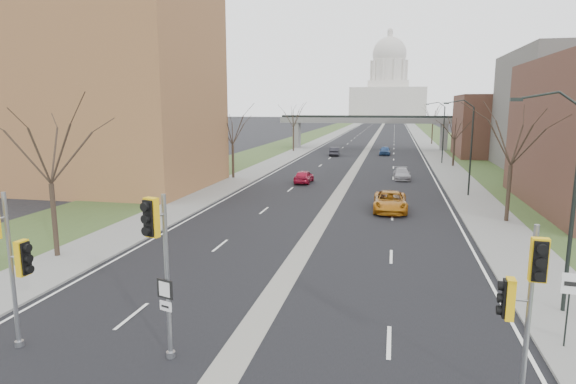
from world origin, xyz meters
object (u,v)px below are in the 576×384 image
(signal_pole_left, at_px, (9,250))
(signal_pole_right, at_px, (525,292))
(speed_limit_sign, at_px, (569,296))
(signal_pole_median, at_px, (159,248))
(car_left_near, at_px, (304,176))
(car_right_far, at_px, (385,151))
(car_left_far, at_px, (334,151))
(car_right_near, at_px, (390,201))
(car_right_mid, at_px, (402,174))

(signal_pole_left, height_order, signal_pole_right, signal_pole_left)
(signal_pole_left, bearing_deg, speed_limit_sign, 17.31)
(signal_pole_median, xyz_separation_m, car_left_near, (-2.31, 37.45, -3.14))
(car_right_far, bearing_deg, signal_pole_right, -84.16)
(speed_limit_sign, distance_m, car_left_far, 65.36)
(speed_limit_sign, distance_m, car_left_near, 37.10)
(signal_pole_left, xyz_separation_m, car_left_far, (2.61, 67.50, -2.85))
(signal_pole_right, height_order, car_left_far, signal_pole_right)
(signal_pole_right, relative_size, car_left_near, 1.26)
(signal_pole_left, bearing_deg, car_left_near, 90.42)
(signal_pole_left, distance_m, car_right_far, 71.40)
(car_right_near, bearing_deg, speed_limit_sign, -75.39)
(speed_limit_sign, distance_m, car_right_mid, 39.01)
(car_left_far, distance_m, car_right_far, 8.79)
(signal_pole_right, distance_m, speed_limit_sign, 4.83)
(signal_pole_median, height_order, car_right_near, signal_pole_median)
(car_right_near, bearing_deg, signal_pole_right, -83.11)
(car_right_near, bearing_deg, car_right_far, 90.35)
(car_left_far, relative_size, car_right_mid, 1.00)
(speed_limit_sign, bearing_deg, signal_pole_right, -115.89)
(signal_pole_left, height_order, car_right_mid, signal_pole_left)
(speed_limit_sign, xyz_separation_m, car_right_far, (-7.35, 66.46, -1.18))
(car_right_far, bearing_deg, signal_pole_left, -96.91)
(car_left_near, height_order, car_right_far, car_right_far)
(car_right_far, bearing_deg, speed_limit_sign, -81.84)
(car_left_far, height_order, car_right_far, car_right_far)
(speed_limit_sign, bearing_deg, car_right_near, 112.05)
(speed_limit_sign, height_order, car_right_far, speed_limit_sign)
(signal_pole_right, distance_m, car_left_near, 39.90)
(signal_pole_right, height_order, car_right_far, signal_pole_right)
(speed_limit_sign, xyz_separation_m, car_left_near, (-15.33, 33.76, -1.22))
(car_right_near, relative_size, car_right_mid, 1.27)
(car_right_mid, bearing_deg, speed_limit_sign, -85.44)
(car_right_near, height_order, car_right_mid, car_right_near)
(speed_limit_sign, distance_m, car_right_near, 22.14)
(car_left_far, xyz_separation_m, car_right_mid, (10.69, -24.78, -0.09))
(car_left_far, relative_size, car_right_near, 0.78)
(signal_pole_right, height_order, car_right_near, signal_pole_right)
(signal_pole_median, height_order, car_right_far, signal_pole_median)
(signal_pole_median, distance_m, car_left_near, 37.66)
(signal_pole_median, height_order, car_right_mid, signal_pole_median)
(car_left_near, bearing_deg, speed_limit_sign, 115.47)
(car_right_near, xyz_separation_m, car_right_mid, (1.13, 17.41, -0.14))
(car_left_near, bearing_deg, signal_pole_left, 86.69)
(car_right_near, distance_m, car_right_far, 45.22)
(signal_pole_left, height_order, speed_limit_sign, signal_pole_left)
(car_left_near, distance_m, car_left_far, 29.69)
(signal_pole_right, bearing_deg, signal_pole_median, -178.32)
(car_right_near, bearing_deg, car_left_far, 101.47)
(signal_pole_left, relative_size, car_left_far, 1.24)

